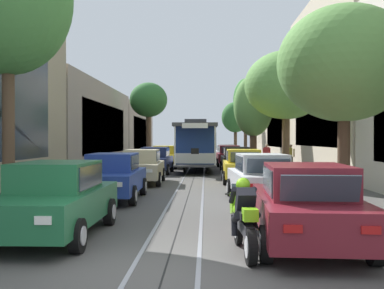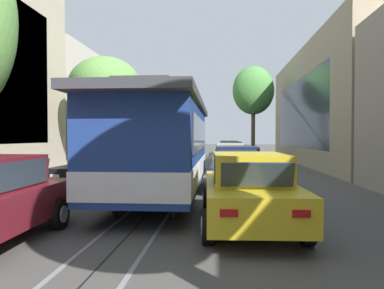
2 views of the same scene
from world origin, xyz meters
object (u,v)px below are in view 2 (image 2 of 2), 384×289
(parked_car_navy_fourth_left, at_px, (237,167))
(street_tree_kerb_right_second, at_px, (105,88))
(parked_car_white_second_right, at_px, (162,152))
(motorcycle_with_rider, at_px, (186,151))
(parked_car_black_fourth_right, at_px, (98,168))
(street_tree_kerb_left_near, at_px, (253,91))
(parked_car_yellow_mid_right, at_px, (143,158))
(parked_car_yellow_fifth_left, at_px, (248,189))
(street_tree_kerb_right_near, at_px, (145,111))
(parked_car_beige_mid_left, at_px, (230,157))
(parked_car_maroon_near_right, at_px, (172,149))
(parked_car_blue_second_left, at_px, (230,153))
(cable_car_trolley, at_px, (160,146))
(parked_car_green_near_left, at_px, (229,150))

(parked_car_navy_fourth_left, xyz_separation_m, street_tree_kerb_right_second, (6.86, -5.49, 3.82))
(parked_car_white_second_right, distance_m, motorcycle_with_rider, 6.90)
(parked_car_black_fourth_right, xyz_separation_m, street_tree_kerb_left_near, (-7.01, -16.41, 4.84))
(parked_car_yellow_mid_right, xyz_separation_m, street_tree_kerb_right_second, (2.04, 0.03, 3.82))
(parked_car_yellow_fifth_left, relative_size, street_tree_kerb_right_near, 0.79)
(parked_car_beige_mid_left, xyz_separation_m, parked_car_maroon_near_right, (4.91, -11.94, 0.00))
(parked_car_blue_second_left, height_order, parked_car_beige_mid_left, same)
(street_tree_kerb_left_near, relative_size, cable_car_trolley, 0.83)
(street_tree_kerb_right_second, xyz_separation_m, cable_car_trolley, (-4.44, 8.21, -2.95))
(parked_car_beige_mid_left, bearing_deg, cable_car_trolley, 75.41)
(parked_car_navy_fourth_left, distance_m, street_tree_kerb_right_second, 9.58)
(motorcycle_with_rider, bearing_deg, street_tree_kerb_right_second, 76.86)
(parked_car_blue_second_left, height_order, parked_car_navy_fourth_left, same)
(parked_car_beige_mid_left, relative_size, parked_car_yellow_fifth_left, 1.00)
(parked_car_green_near_left, height_order, parked_car_maroon_near_right, same)
(street_tree_kerb_left_near, relative_size, street_tree_kerb_right_second, 1.22)
(street_tree_kerb_right_second, bearing_deg, parked_car_black_fourth_right, 106.35)
(parked_car_blue_second_left, bearing_deg, street_tree_kerb_left_near, -117.68)
(parked_car_beige_mid_left, distance_m, street_tree_kerb_left_near, 10.65)
(parked_car_white_second_right, xyz_separation_m, parked_car_black_fourth_right, (0.08, 12.97, 0.00))
(parked_car_blue_second_left, relative_size, parked_car_navy_fourth_left, 1.00)
(parked_car_green_near_left, height_order, street_tree_kerb_left_near, street_tree_kerb_left_near)
(parked_car_yellow_fifth_left, bearing_deg, street_tree_kerb_left_near, -95.57)
(parked_car_blue_second_left, bearing_deg, parked_car_yellow_mid_right, 51.77)
(parked_car_navy_fourth_left, distance_m, parked_car_yellow_mid_right, 7.33)
(motorcycle_with_rider, bearing_deg, parked_car_black_fourth_right, 86.46)
(motorcycle_with_rider, bearing_deg, parked_car_green_near_left, 160.91)
(street_tree_kerb_left_near, xyz_separation_m, motorcycle_with_rider, (5.79, -3.36, -4.99))
(parked_car_blue_second_left, bearing_deg, parked_car_yellow_fifth_left, 89.62)
(parked_car_white_second_right, bearing_deg, parked_car_green_near_left, -132.63)
(street_tree_kerb_right_second, distance_m, motorcycle_with_rider, 14.26)
(parked_car_black_fourth_right, bearing_deg, parked_car_white_second_right, -90.37)
(street_tree_kerb_left_near, xyz_separation_m, cable_car_trolley, (4.46, 18.18, -3.98))
(parked_car_green_near_left, distance_m, street_tree_kerb_right_second, 14.40)
(street_tree_kerb_right_near, xyz_separation_m, street_tree_kerb_right_second, (0.14, 9.40, 0.57))
(parked_car_yellow_mid_right, bearing_deg, street_tree_kerb_right_near, -78.56)
(parked_car_blue_second_left, height_order, parked_car_white_second_right, same)
(parked_car_beige_mid_left, relative_size, parked_car_yellow_mid_right, 1.00)
(parked_car_maroon_near_right, xyz_separation_m, parked_car_white_second_right, (-0.11, 6.13, 0.00))
(parked_car_beige_mid_left, relative_size, parked_car_white_second_right, 0.99)
(cable_car_trolley, xyz_separation_m, motorcycle_with_rider, (1.33, -21.54, -1.01))
(parked_car_blue_second_left, distance_m, motorcycle_with_rider, 8.03)
(street_tree_kerb_right_near, distance_m, cable_car_trolley, 18.28)
(street_tree_kerb_left_near, bearing_deg, parked_car_blue_second_left, 62.32)
(street_tree_kerb_left_near, height_order, street_tree_kerb_right_second, street_tree_kerb_left_near)
(cable_car_trolley, bearing_deg, parked_car_green_near_left, -97.21)
(parked_car_green_near_left, xyz_separation_m, parked_car_navy_fourth_left, (0.13, 17.48, 0.00))
(parked_car_navy_fourth_left, relative_size, parked_car_black_fourth_right, 1.00)
(parked_car_blue_second_left, bearing_deg, parked_car_beige_mid_left, 87.97)
(parked_car_navy_fourth_left, height_order, parked_car_yellow_fifth_left, same)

